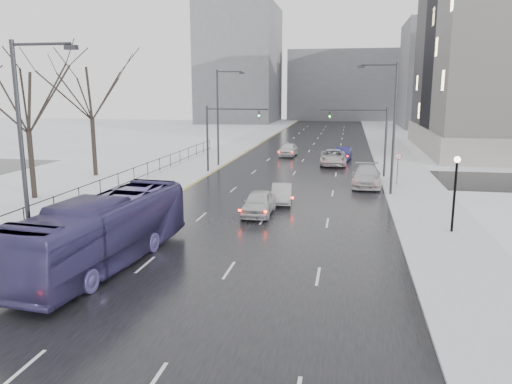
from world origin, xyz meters
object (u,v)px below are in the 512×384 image
Objects in this scene: sedan_center_far at (288,149)px; tree_park_e at (96,176)px; tree_park_d at (35,199)px; bus at (105,231)px; sedan_right_near at (282,193)px; streetlight_l_far at (220,113)px; mast_signal_left at (218,131)px; streetlight_l_near at (27,148)px; no_uturn_sign at (398,159)px; sedan_right_distant at (343,154)px; streetlight_r_mid at (391,122)px; sedan_center_near at (259,203)px; sedan_right_far at (366,176)px; mast_signal_right at (374,133)px; lamppost_r_mid at (455,183)px; sedan_right_cross at (333,157)px.

tree_park_e is at bearing -130.02° from sedan_center_far.
tree_park_d is 1.07× the size of bus.
tree_park_d is at bearing -178.74° from sedan_right_near.
streetlight_l_far is 4.36m from mast_signal_left.
streetlight_l_near is 29.81m from no_uturn_sign.
sedan_right_distant is at bearing -18.33° from sedan_center_far.
sedan_center_near is at bearing -138.54° from streetlight_r_mid.
no_uturn_sign is at bearing 9.49° from sedan_right_far.
bus is at bearing -92.82° from sedan_center_far.
sedan_center_far is at bearing 90.12° from bus.
streetlight_l_near is at bearing -67.31° from tree_park_e.
tree_park_d is 27.24m from streetlight_r_mid.
sedan_right_far is at bearing 57.50° from sedan_center_near.
mast_signal_right is at bearing 54.70° from sedan_right_near.
sedan_center_far is (-1.61, 29.26, 0.03)m from sedan_center_near.
lamppost_r_mid is 0.92× the size of sedan_center_far.
no_uturn_sign is 15.24m from sedan_center_near.
sedan_right_far is at bearing -171.99° from no_uturn_sign.
streetlight_r_mid is at bearing 13.01° from tree_park_d.
sedan_center_near is at bearing 69.09° from bus.
mast_signal_left reaches higher than lamppost_r_mid.
lamppost_r_mid is 34.28m from sedan_center_far.
mast_signal_right is at bearing 101.54° from lamppost_r_mid.
streetlight_r_mid is 5.30m from no_uturn_sign.
mast_signal_left is at bearing 88.28° from streetlight_l_near.
sedan_right_far is at bearing -74.29° from sedan_right_distant.
sedan_right_distant is at bearing 29.27° from streetlight_l_far.
sedan_center_near is at bearing 58.15° from streetlight_l_near.
sedan_center_far is (-8.78, 17.96, -0.05)m from sedan_right_far.
lamppost_r_mid reaches higher than sedan_right_cross.
sedan_right_distant is at bearing 72.05° from streetlight_l_near.
sedan_right_distant is at bearing 100.87° from streetlight_r_mid.
sedan_right_cross is at bearing 71.66° from streetlight_l_near.
sedan_right_near is 0.69× the size of sedan_right_far.
lamppost_r_mid is (19.17, 10.00, -2.67)m from streetlight_l_near.
no_uturn_sign is at bearing -65.00° from sedan_right_distant.
streetlight_l_near is at bearing -139.79° from bus.
streetlight_l_far is 1.54× the size of mast_signal_left.
lamppost_r_mid is 25.71m from mast_signal_left.
sedan_right_cross is (21.30, 21.19, 0.86)m from tree_park_d.
sedan_center_near is 1.12× the size of sedan_right_near.
streetlight_r_mid is 17.50m from mast_signal_left.
tree_park_e is at bearing -141.43° from streetlight_l_far.
mast_signal_right is 1.39× the size of sedan_center_far.
tree_park_e reaches higher than sedan_center_near.
streetlight_l_near is at bearing -110.74° from sedan_right_cross.
sedan_right_far is 15.61m from sedan_right_distant.
sedan_right_near is at bearing 75.11° from sedan_center_near.
no_uturn_sign is at bearing 61.52° from bus.
sedan_center_near is at bearing -110.17° from sedan_right_near.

